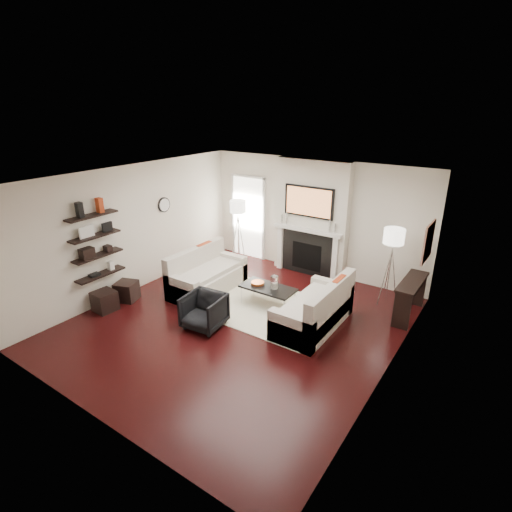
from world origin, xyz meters
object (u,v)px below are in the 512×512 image
Objects in this scene: loveseat_right_base at (313,316)px; armchair at (204,310)px; coffee_table at (268,288)px; ottoman_near at (127,291)px; lamp_right_shade at (394,236)px; lamp_left_shade at (238,206)px; loveseat_left_base at (208,281)px.

loveseat_right_base is 2.56× the size of armchair.
coffee_table is at bearing 62.09° from armchair.
lamp_right_shade is at bearing 32.75° from ottoman_near.
ottoman_near is (-2.58, -1.43, -0.20)m from coffee_table.
lamp_right_shade is (3.90, -0.17, 0.00)m from lamp_left_shade.
loveseat_right_base is 4.50× the size of lamp_right_shade.
coffee_table is 1.56× the size of armchair.
loveseat_right_base is at bearing 28.92° from armchair.
coffee_table is 2.77m from lamp_left_shade.
loveseat_left_base is 1.53m from armchair.
lamp_right_shade is at bearing 37.28° from coffee_table.
loveseat_right_base is at bearing -116.86° from lamp_right_shade.
loveseat_left_base is 2.22m from lamp_left_shade.
armchair is at bearing -131.33° from lamp_right_shade.
lamp_right_shade reaches higher than ottoman_near.
lamp_right_shade is at bearing 42.43° from armchair.
lamp_right_shade is at bearing -2.48° from lamp_left_shade.
loveseat_left_base is 4.50× the size of lamp_right_shade.
ottoman_near is (-4.52, -2.91, -1.25)m from lamp_right_shade.
lamp_right_shade is (2.47, 2.81, 1.10)m from armchair.
lamp_left_shade is at bearing 105.37° from loveseat_left_base.
lamp_right_shade is 1.00× the size of ottoman_near.
lamp_right_shade is (1.94, 1.48, 1.05)m from coffee_table.
lamp_right_shade reaches higher than armchair.
coffee_table is (1.47, 0.13, 0.19)m from loveseat_left_base.
loveseat_left_base is at bearing 121.83° from armchair.
loveseat_left_base is 4.50× the size of ottoman_near.
armchair reaches higher than coffee_table.
loveseat_left_base is at bearing 49.42° from ottoman_near.
loveseat_right_base is 4.50× the size of lamp_left_shade.
lamp_left_shade is (-1.43, 2.98, 1.10)m from armchair.
lamp_left_shade reaches higher than armchair.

